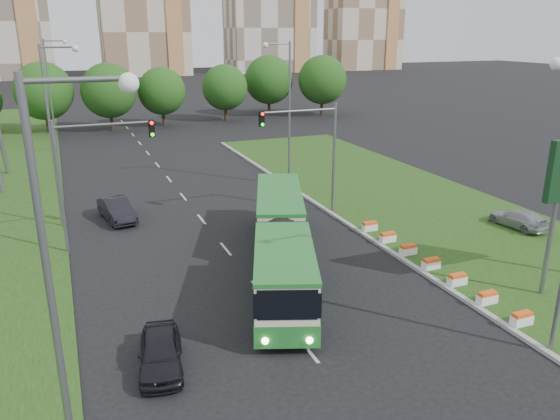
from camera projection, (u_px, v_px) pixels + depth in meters
name	position (u px, v px, depth m)	size (l,w,h in m)	color
ground	(311.00, 280.00, 29.33)	(360.00, 360.00, 0.00)	black
grass_median	(423.00, 208.00, 40.97)	(14.00, 60.00, 0.15)	#1C3F12
median_kerb	(341.00, 220.00, 38.50)	(0.30, 60.00, 0.18)	#9A9A9A
lane_markings	(178.00, 190.00, 45.88)	(0.20, 100.00, 0.01)	#B4B4AC
flower_planters	(431.00, 263.00, 30.34)	(1.10, 13.70, 0.60)	white
traffic_mast_median	(314.00, 142.00, 38.17)	(5.76, 0.32, 8.00)	slate
traffic_mast_left	(87.00, 164.00, 31.90)	(5.76, 0.32, 8.00)	slate
street_lamps	(205.00, 141.00, 35.20)	(36.00, 60.00, 12.00)	slate
tree_line	(214.00, 90.00, 79.94)	(120.00, 8.00, 9.00)	#1F5316
midrise_east	(364.00, 9.00, 187.25)	(24.00, 14.00, 40.00)	beige
articulated_bus	(276.00, 240.00, 30.11)	(2.73, 17.51, 2.88)	beige
car_left_near	(161.00, 352.00, 21.50)	(1.67, 4.15, 1.41)	black
car_left_far	(117.00, 210.00, 38.43)	(1.64, 4.71, 1.55)	black
car_median	(518.00, 219.00, 36.68)	(1.69, 4.16, 1.21)	#9CA0A5
pedestrian	(297.00, 329.00, 23.00)	(0.58, 0.38, 1.59)	gray
shopping_trolley	(300.00, 320.00, 24.70)	(0.35, 0.37, 0.60)	#E85A0C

